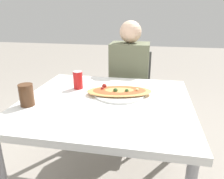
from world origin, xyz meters
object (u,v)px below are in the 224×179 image
Objects in this scene: chair_far_seated at (130,90)px; drink_glass at (27,95)px; pizza_main at (119,92)px; dining_table at (106,110)px; person_seated at (129,75)px; soda_can at (78,80)px.

chair_far_seated reaches higher than drink_glass.
dining_table is at bearing -123.04° from pizza_main.
soda_can is at bearing 59.62° from person_seated.
person_seated is at bearing 89.93° from pizza_main.
person_seated reaches higher than chair_far_seated.
drink_glass is (-0.19, -0.34, 0.00)m from soda_can.
dining_table is 0.83m from chair_far_seated.
person_seated is at bearing 90.00° from chair_far_seated.
pizza_main is at bearing -12.54° from soda_can.
chair_far_seated is 6.94× the size of soda_can.
dining_table is at bearing -36.45° from soda_can.
soda_can is (-0.31, 0.07, 0.04)m from pizza_main.
chair_far_seated reaches higher than dining_table.
drink_glass reaches higher than soda_can.
person_seated reaches higher than pizza_main.
dining_table is 8.34× the size of soda_can.
person_seated is at bearing 59.62° from soda_can.
soda_can is 0.39m from drink_glass.
pizza_main is 3.68× the size of soda_can.
person_seated is 9.34× the size of soda_can.
pizza_main is 0.32m from soda_can.
dining_table is at bearing 84.26° from person_seated.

